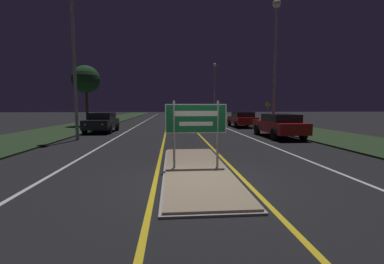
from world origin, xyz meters
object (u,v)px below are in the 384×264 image
highway_sign (196,122)px  car_receding_0 (279,125)px  streetlight_right_far (215,84)px  car_approaching_0 (102,122)px  streetlight_right_near (276,44)px  car_receding_1 (242,119)px  car_receding_3 (189,112)px  car_receding_2 (215,114)px  warning_sign (267,111)px  streetlight_left_near (72,15)px

highway_sign → car_receding_0: bearing=52.7°
streetlight_right_far → car_approaching_0: 25.17m
streetlight_right_far → streetlight_right_near: bearing=-89.1°
car_receding_1 → car_receding_3: bearing=96.8°
car_receding_0 → car_receding_2: bearing=91.0°
streetlight_right_near → car_approaching_0: (-12.58, 1.80, -5.52)m
streetlight_right_near → highway_sign: bearing=-122.7°
highway_sign → car_approaching_0: 13.51m
car_receding_1 → car_approaching_0: size_ratio=1.06×
streetlight_right_near → warning_sign: size_ratio=3.98×
highway_sign → car_receding_2: (5.63, 29.63, -0.69)m
car_receding_0 → car_receding_1: 8.07m
streetlight_right_near → car_approaching_0: 13.86m
highway_sign → car_receding_1: highway_sign is taller
streetlight_right_near → car_receding_2: (-0.98, 19.34, -5.48)m
highway_sign → streetlight_right_far: bearing=79.5°
streetlight_left_near → streetlight_right_far: streetlight_left_near is taller
highway_sign → car_receding_1: bearing=69.7°
car_receding_2 → car_approaching_0: 21.04m
car_approaching_0 → warning_sign: bearing=19.0°
streetlight_left_near → car_receding_1: 16.00m
car_receding_1 → streetlight_right_far: bearing=88.9°
streetlight_right_near → car_receding_3: 32.56m
car_receding_0 → car_receding_2: size_ratio=1.04×
streetlight_right_near → warning_sign: 8.69m
car_receding_0 → car_approaching_0: (-11.99, 4.19, -0.02)m
car_approaching_0 → streetlight_left_near: bearing=-93.1°
highway_sign → streetlight_right_near: bearing=57.3°
streetlight_left_near → car_receding_3: streetlight_left_near is taller
car_receding_1 → car_receding_2: bearing=91.2°
car_approaching_0 → warning_sign: (14.79, 5.10, 0.72)m
car_receding_0 → car_receding_2: (-0.38, 21.73, 0.02)m
warning_sign → streetlight_left_near: bearing=-147.6°
streetlight_right_far → warning_sign: (2.58, -16.40, -3.96)m
streetlight_left_near → car_receding_3: (9.01, 34.51, -6.31)m
streetlight_right_far → car_receding_3: (-3.45, 8.56, -4.71)m
streetlight_left_near → car_receding_1: bearing=34.5°
highway_sign → warning_sign: size_ratio=0.87×
streetlight_left_near → streetlight_right_far: 28.83m
warning_sign → car_receding_2: bearing=104.4°
streetlight_left_near → car_receding_1: size_ratio=2.62×
streetlight_right_far → car_receding_3: size_ratio=1.87×
streetlight_right_near → car_receding_2: 20.13m
highway_sign → streetlight_left_near: 11.30m
car_approaching_0 → car_receding_1: bearing=18.1°
car_approaching_0 → car_receding_0: bearing=-19.3°
highway_sign → streetlight_right_far: (6.24, 33.59, 3.94)m
car_receding_3 → warning_sign: bearing=-76.4°
streetlight_right_far → warning_sign: size_ratio=3.75×
car_receding_0 → warning_sign: 9.73m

